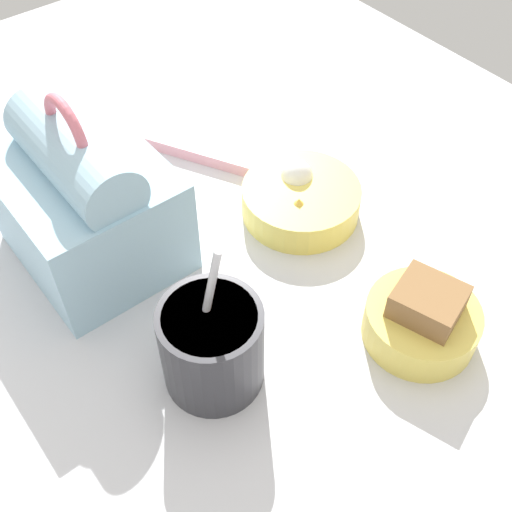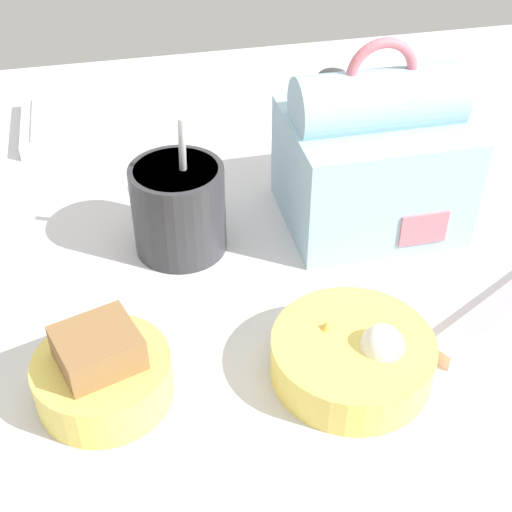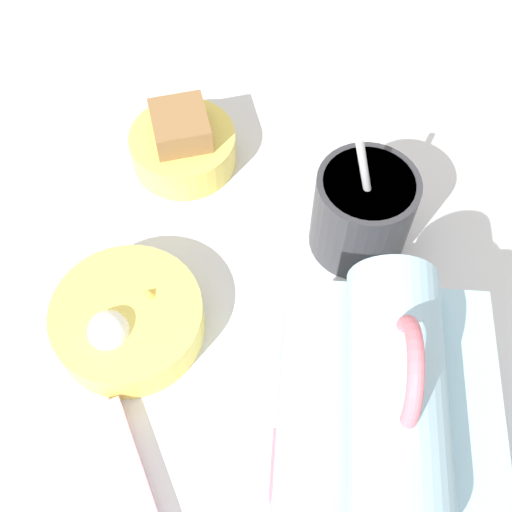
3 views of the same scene
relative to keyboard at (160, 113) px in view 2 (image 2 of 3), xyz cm
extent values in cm
cube|color=silver|center=(2.87, -33.80, -2.02)|extent=(140.00, 110.00, 2.00)
cube|color=silver|center=(0.00, 0.00, -0.12)|extent=(35.35, 14.04, 1.80)
cube|color=white|center=(0.00, 0.00, 0.93)|extent=(32.52, 11.51, 0.30)
cube|color=#9EC6DB|center=(19.10, -27.11, 4.86)|extent=(17.47, 14.98, 11.74)
cylinder|color=#9EC6DB|center=(19.10, -27.11, 12.50)|extent=(16.60, 6.46, 6.46)
cube|color=#DB707F|center=(22.16, -34.70, 2.21)|extent=(4.89, 0.30, 3.52)
torus|color=#DB707F|center=(19.10, -27.11, 15.41)|extent=(7.12, 1.00, 7.12)
cylinder|color=#333338|center=(-1.10, -27.96, 3.61)|extent=(9.24, 9.24, 9.26)
cylinder|color=orange|center=(-1.10, -27.96, 7.94)|extent=(8.13, 8.13, 0.60)
cylinder|color=silver|center=(-0.40, -28.42, 9.24)|extent=(0.70, 3.25, 10.50)
cylinder|color=#EFD65B|center=(-9.84, -46.17, 0.93)|extent=(10.97, 10.97, 3.89)
cube|color=olive|center=(-9.84, -46.17, 3.07)|extent=(7.44, 7.08, 5.45)
cylinder|color=#EFD65B|center=(10.19, -48.30, 0.84)|extent=(13.41, 13.41, 3.71)
ellipsoid|color=white|center=(12.20, -49.31, 2.43)|extent=(3.65, 3.65, 4.29)
cone|color=#EFBC47|center=(8.51, -46.43, 1.86)|extent=(6.06, 6.06, 3.15)
sphere|color=#4C5623|center=(10.62, -52.37, 1.09)|extent=(1.61, 1.61, 1.61)
sphere|color=#4C5623|center=(11.18, -51.59, 1.09)|extent=(1.61, 1.61, 1.61)
sphere|color=#4C5623|center=(11.26, -50.64, 1.09)|extent=(1.61, 1.61, 1.61)
sphere|color=#4C5623|center=(10.82, -49.78, 1.09)|extent=(1.61, 1.61, 1.61)
ellipsoid|color=#333338|center=(25.15, 2.22, 0.59)|extent=(5.62, 8.32, 3.21)
cube|color=pink|center=(25.92, -44.52, -0.22)|extent=(17.69, 11.03, 1.60)
camera|label=1|loc=(-28.01, -11.66, 51.42)|focal=45.00mm
camera|label=2|loc=(-6.51, -86.18, 43.72)|focal=50.00mm
camera|label=3|loc=(33.95, -35.02, 52.38)|focal=45.00mm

